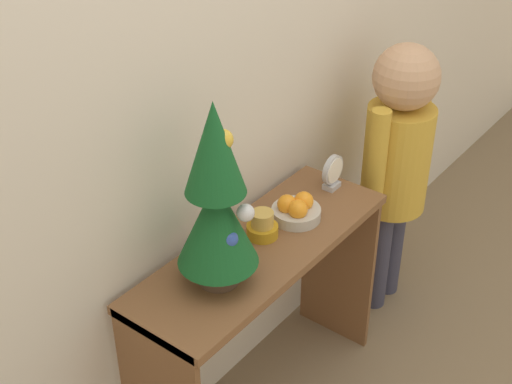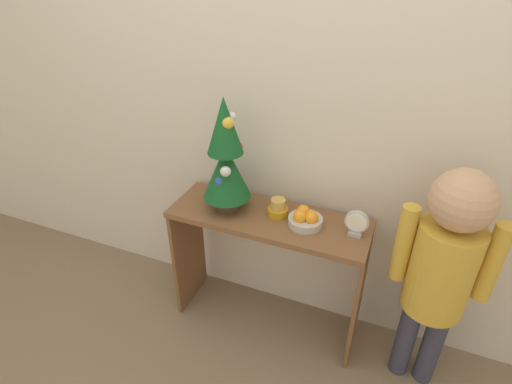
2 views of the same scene
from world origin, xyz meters
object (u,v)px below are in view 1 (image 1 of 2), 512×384
(mini_tree, at_px, (216,200))
(fruit_bowl, at_px, (296,210))
(desk_clock, at_px, (333,173))
(child_figure, at_px, (398,150))
(singing_bowl, at_px, (262,226))

(mini_tree, xyz_separation_m, fruit_bowl, (0.40, 0.01, -0.24))
(fruit_bowl, relative_size, desk_clock, 1.27)
(mini_tree, relative_size, fruit_bowl, 3.52)
(fruit_bowl, distance_m, child_figure, 0.61)
(fruit_bowl, height_order, child_figure, child_figure)
(mini_tree, relative_size, desk_clock, 4.47)
(mini_tree, xyz_separation_m, child_figure, (1.01, -0.04, -0.27))
(child_figure, bearing_deg, fruit_bowl, 175.26)
(singing_bowl, bearing_deg, mini_tree, -172.19)
(fruit_bowl, xyz_separation_m, singing_bowl, (-0.14, 0.03, 0.00))
(fruit_bowl, bearing_deg, mini_tree, -179.18)
(mini_tree, height_order, child_figure, mini_tree)
(mini_tree, relative_size, singing_bowl, 5.66)
(singing_bowl, distance_m, child_figure, 0.76)
(singing_bowl, bearing_deg, fruit_bowl, -11.37)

